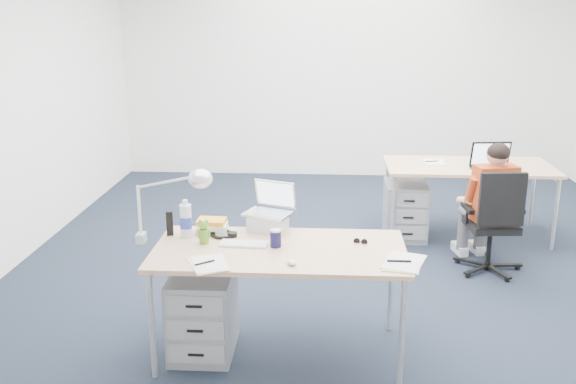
{
  "coord_description": "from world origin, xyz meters",
  "views": [
    {
      "loc": [
        -0.28,
        -5.06,
        2.19
      ],
      "look_at": [
        -0.56,
        -0.38,
        0.85
      ],
      "focal_mm": 40.0,
      "sensor_mm": 36.0,
      "label": 1
    }
  ],
  "objects_px": {
    "headphones": "(223,233)",
    "dark_laptop": "(495,157)",
    "silver_laptop": "(268,208)",
    "desk_lamp": "(163,205)",
    "desk_near": "(280,255)",
    "far_cup": "(497,157)",
    "office_chair": "(491,243)",
    "water_bottle": "(186,218)",
    "seated_person": "(486,204)",
    "drawer_pedestal_near": "(203,313)",
    "desk_far": "(469,170)",
    "cordless_phone": "(170,223)",
    "wireless_keyboard": "(244,244)",
    "book_stack": "(212,226)",
    "computer_mouse": "(292,262)",
    "drawer_pedestal_far": "(405,210)",
    "sunglasses": "(361,242)",
    "bear_figurine": "(204,231)",
    "can_koozie": "(276,238)"
  },
  "relations": [
    {
      "from": "desk_near",
      "to": "cordless_phone",
      "type": "distance_m",
      "value": 0.79
    },
    {
      "from": "cordless_phone",
      "to": "can_koozie",
      "type": "bearing_deg",
      "value": -23.73
    },
    {
      "from": "water_bottle",
      "to": "desk_lamp",
      "type": "relative_size",
      "value": 0.49
    },
    {
      "from": "computer_mouse",
      "to": "cordless_phone",
      "type": "bearing_deg",
      "value": 131.56
    },
    {
      "from": "seated_person",
      "to": "cordless_phone",
      "type": "height_order",
      "value": "seated_person"
    },
    {
      "from": "sunglasses",
      "to": "desk_far",
      "type": "bearing_deg",
      "value": 77.32
    },
    {
      "from": "seated_person",
      "to": "wireless_keyboard",
      "type": "bearing_deg",
      "value": -153.11
    },
    {
      "from": "desk_near",
      "to": "desk_far",
      "type": "distance_m",
      "value": 2.9
    },
    {
      "from": "desk_near",
      "to": "desk_lamp",
      "type": "distance_m",
      "value": 0.81
    },
    {
      "from": "bear_figurine",
      "to": "drawer_pedestal_far",
      "type": "bearing_deg",
      "value": 40.09
    },
    {
      "from": "silver_laptop",
      "to": "dark_laptop",
      "type": "height_order",
      "value": "silver_laptop"
    },
    {
      "from": "desk_far",
      "to": "cordless_phone",
      "type": "xyz_separation_m",
      "value": [
        -2.43,
        -2.16,
        0.13
      ]
    },
    {
      "from": "office_chair",
      "to": "sunglasses",
      "type": "bearing_deg",
      "value": -136.76
    },
    {
      "from": "drawer_pedestal_near",
      "to": "water_bottle",
      "type": "xyz_separation_m",
      "value": [
        -0.13,
        0.21,
        0.58
      ]
    },
    {
      "from": "headphones",
      "to": "water_bottle",
      "type": "distance_m",
      "value": 0.26
    },
    {
      "from": "office_chair",
      "to": "computer_mouse",
      "type": "relative_size",
      "value": 10.64
    },
    {
      "from": "seated_person",
      "to": "computer_mouse",
      "type": "relative_size",
      "value": 12.88
    },
    {
      "from": "desk_near",
      "to": "desk_far",
      "type": "bearing_deg",
      "value": 54.69
    },
    {
      "from": "office_chair",
      "to": "book_stack",
      "type": "relative_size",
      "value": 4.53
    },
    {
      "from": "computer_mouse",
      "to": "drawer_pedestal_near",
      "type": "bearing_deg",
      "value": 138.53
    },
    {
      "from": "drawer_pedestal_near",
      "to": "cordless_phone",
      "type": "bearing_deg",
      "value": 137.8
    },
    {
      "from": "wireless_keyboard",
      "to": "book_stack",
      "type": "distance_m",
      "value": 0.34
    },
    {
      "from": "drawer_pedestal_near",
      "to": "water_bottle",
      "type": "height_order",
      "value": "water_bottle"
    },
    {
      "from": "silver_laptop",
      "to": "wireless_keyboard",
      "type": "height_order",
      "value": "silver_laptop"
    },
    {
      "from": "silver_laptop",
      "to": "desk_lamp",
      "type": "height_order",
      "value": "desk_lamp"
    },
    {
      "from": "sunglasses",
      "to": "dark_laptop",
      "type": "relative_size",
      "value": 0.25
    },
    {
      "from": "water_bottle",
      "to": "dark_laptop",
      "type": "bearing_deg",
      "value": 37.91
    },
    {
      "from": "silver_laptop",
      "to": "sunglasses",
      "type": "bearing_deg",
      "value": 1.22
    },
    {
      "from": "water_bottle",
      "to": "dark_laptop",
      "type": "xyz_separation_m",
      "value": [
        2.49,
        1.94,
        0.01
      ]
    },
    {
      "from": "desk_lamp",
      "to": "drawer_pedestal_near",
      "type": "bearing_deg",
      "value": -30.3
    },
    {
      "from": "dark_laptop",
      "to": "computer_mouse",
      "type": "bearing_deg",
      "value": -132.79
    },
    {
      "from": "desk_far",
      "to": "computer_mouse",
      "type": "bearing_deg",
      "value": -121.12
    },
    {
      "from": "headphones",
      "to": "dark_laptop",
      "type": "relative_size",
      "value": 0.54
    },
    {
      "from": "office_chair",
      "to": "silver_laptop",
      "type": "relative_size",
      "value": 2.88
    },
    {
      "from": "silver_laptop",
      "to": "seated_person",
      "type": "bearing_deg",
      "value": 56.3
    },
    {
      "from": "drawer_pedestal_near",
      "to": "headphones",
      "type": "xyz_separation_m",
      "value": [
        0.11,
        0.23,
        0.47
      ]
    },
    {
      "from": "desk_near",
      "to": "far_cup",
      "type": "distance_m",
      "value": 3.17
    },
    {
      "from": "computer_mouse",
      "to": "sunglasses",
      "type": "relative_size",
      "value": 0.94
    },
    {
      "from": "desk_near",
      "to": "seated_person",
      "type": "xyz_separation_m",
      "value": [
        1.68,
        1.62,
        -0.13
      ]
    },
    {
      "from": "dark_laptop",
      "to": "can_koozie",
      "type": "bearing_deg",
      "value": -138.22
    },
    {
      "from": "office_chair",
      "to": "wireless_keyboard",
      "type": "height_order",
      "value": "office_chair"
    },
    {
      "from": "office_chair",
      "to": "drawer_pedestal_far",
      "type": "bearing_deg",
      "value": 121.78
    },
    {
      "from": "silver_laptop",
      "to": "computer_mouse",
      "type": "distance_m",
      "value": 0.65
    },
    {
      "from": "far_cup",
      "to": "silver_laptop",
      "type": "bearing_deg",
      "value": -134.16
    },
    {
      "from": "far_cup",
      "to": "desk_near",
      "type": "bearing_deg",
      "value": -128.41
    },
    {
      "from": "drawer_pedestal_near",
      "to": "book_stack",
      "type": "height_order",
      "value": "book_stack"
    },
    {
      "from": "desk_far",
      "to": "computer_mouse",
      "type": "height_order",
      "value": "computer_mouse"
    },
    {
      "from": "desk_far",
      "to": "water_bottle",
      "type": "xyz_separation_m",
      "value": [
        -2.31,
        -2.18,
        0.17
      ]
    },
    {
      "from": "bear_figurine",
      "to": "desk_lamp",
      "type": "relative_size",
      "value": 0.31
    },
    {
      "from": "office_chair",
      "to": "silver_laptop",
      "type": "height_order",
      "value": "silver_laptop"
    }
  ]
}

